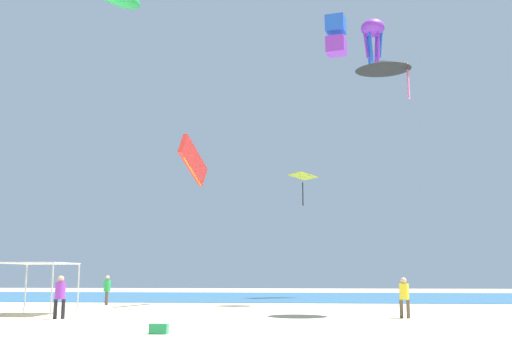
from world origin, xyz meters
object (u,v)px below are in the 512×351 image
object	(u,v)px
person_leftmost	(107,288)
cooler_box	(159,328)
kite_parafoil_red	(193,161)
kite_delta_black	(383,65)
person_central	(404,294)
canopy_tent	(39,265)
person_near_tent	(60,293)
kite_box_blue	(336,35)
kite_octopus_purple	(373,31)
kite_diamond_yellow	(303,178)

from	to	relation	value
person_leftmost	cooler_box	distance (m)	17.80
kite_parafoil_red	kite_delta_black	world-z (taller)	kite_delta_black
person_central	cooler_box	bearing A→B (deg)	70.26
canopy_tent	kite_delta_black	xyz separation A→B (m)	(16.22, 0.90, 9.62)
kite_delta_black	canopy_tent	bearing A→B (deg)	11.74
person_near_tent	kite_box_blue	world-z (taller)	kite_box_blue
kite_box_blue	kite_delta_black	size ratio (longest dim) A/B	0.83
cooler_box	canopy_tent	bearing A→B (deg)	133.93
canopy_tent	cooler_box	world-z (taller)	canopy_tent
person_leftmost	kite_box_blue	distance (m)	21.45
person_near_tent	kite_octopus_purple	size ratio (longest dim) A/B	0.37
canopy_tent	kite_delta_black	bearing A→B (deg)	3.16
kite_parafoil_red	kite_diamond_yellow	bearing A→B (deg)	-24.92
kite_parafoil_red	cooler_box	bearing A→B (deg)	-163.88
person_near_tent	kite_octopus_purple	xyz separation A→B (m)	(16.38, 23.57, 21.42)
cooler_box	person_leftmost	bearing A→B (deg)	114.07
person_near_tent	kite_diamond_yellow	size ratio (longest dim) A/B	0.70
person_near_tent	kite_diamond_yellow	xyz separation A→B (m)	(10.18, 21.52, 8.35)
canopy_tent	kite_octopus_purple	distance (m)	34.60
canopy_tent	cooler_box	distance (m)	11.30
person_near_tent	kite_octopus_purple	bearing A→B (deg)	-135.91
person_near_tent	person_central	size ratio (longest dim) A/B	1.05
cooler_box	kite_octopus_purple	world-z (taller)	kite_octopus_purple
cooler_box	kite_delta_black	size ratio (longest dim) A/B	0.18
person_leftmost	cooler_box	xyz separation A→B (m)	(7.25, -16.24, -0.85)
canopy_tent	person_central	xyz separation A→B (m)	(16.47, -0.86, -1.24)
person_leftmost	kite_delta_black	size ratio (longest dim) A/B	0.57
kite_box_blue	kite_diamond_yellow	world-z (taller)	kite_box_blue
person_leftmost	kite_box_blue	size ratio (longest dim) A/B	0.68
person_central	kite_parafoil_red	distance (m)	16.54
cooler_box	kite_delta_black	xyz separation A→B (m)	(8.52, 8.90, 11.67)
kite_parafoil_red	kite_diamond_yellow	distance (m)	12.40
kite_delta_black	kite_box_blue	bearing A→B (deg)	-70.45
person_leftmost	kite_delta_black	distance (m)	20.48
kite_octopus_purple	person_central	bearing A→B (deg)	81.89
canopy_tent	kite_delta_black	world-z (taller)	kite_delta_black
person_leftmost	kite_box_blue	bearing A→B (deg)	68.36
kite_delta_black	kite_octopus_purple	bearing A→B (deg)	-87.81
person_near_tent	kite_diamond_yellow	bearing A→B (deg)	-126.44
person_leftmost	kite_parafoil_red	size ratio (longest dim) A/B	0.40
canopy_tent	kite_parafoil_red	world-z (taller)	kite_parafoil_red
canopy_tent	cooler_box	bearing A→B (deg)	-46.07
canopy_tent	person_central	distance (m)	16.54
person_leftmost	person_central	xyz separation A→B (m)	(16.01, -9.09, -0.04)
kite_parafoil_red	kite_octopus_purple	bearing A→B (deg)	-37.91
person_near_tent	cooler_box	bearing A→B (deg)	124.09
canopy_tent	person_near_tent	distance (m)	3.45
kite_delta_black	person_leftmost	bearing A→B (deg)	-16.37
person_central	person_leftmost	bearing A→B (deg)	1.48
kite_diamond_yellow	person_leftmost	bearing A→B (deg)	94.97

